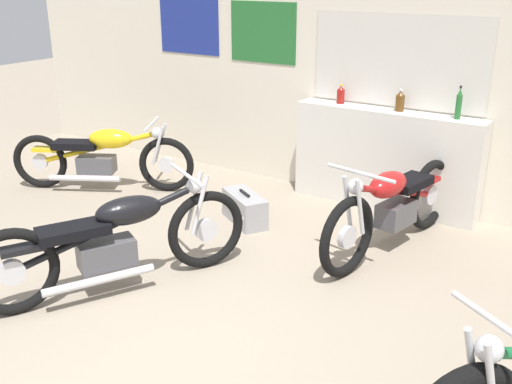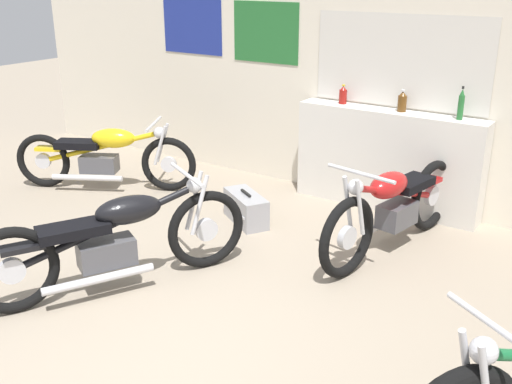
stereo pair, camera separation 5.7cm
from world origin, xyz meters
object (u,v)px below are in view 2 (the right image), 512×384
(bottle_left_center, at_px, (402,102))
(motorcycle_yellow, at_px, (104,155))
(bottle_center, at_px, (461,105))
(hard_case_silver, at_px, (246,208))
(motorcycle_black, at_px, (115,239))
(motorcycle_red, at_px, (393,206))
(bottle_leftmost, at_px, (343,95))

(bottle_left_center, bearing_deg, motorcycle_yellow, -156.75)
(bottle_center, xyz_separation_m, hard_case_silver, (-1.68, -1.17, -1.04))
(bottle_left_center, height_order, motorcycle_black, bottle_left_center)
(bottle_center, bearing_deg, hard_case_silver, -145.17)
(bottle_center, bearing_deg, bottle_left_center, 177.52)
(motorcycle_red, xyz_separation_m, motorcycle_yellow, (-3.35, -0.30, -0.02))
(bottle_leftmost, relative_size, hard_case_silver, 0.32)
(bottle_left_center, bearing_deg, motorcycle_red, -69.87)
(bottle_leftmost, distance_m, bottle_center, 1.25)
(motorcycle_red, relative_size, motorcycle_black, 1.01)
(motorcycle_black, bearing_deg, motorcycle_red, 50.52)
(motorcycle_yellow, height_order, hard_case_silver, motorcycle_yellow)
(bottle_center, xyz_separation_m, motorcycle_black, (-1.76, -2.82, -0.77))
(motorcycle_black, distance_m, hard_case_silver, 1.68)
(bottle_leftmost, distance_m, hard_case_silver, 1.61)
(bottle_center, height_order, motorcycle_red, bottle_center)
(motorcycle_yellow, xyz_separation_m, motorcycle_black, (1.82, -1.56, 0.02))
(motorcycle_yellow, xyz_separation_m, hard_case_silver, (1.90, 0.09, -0.25))
(bottle_leftmost, bearing_deg, motorcycle_yellow, -151.03)
(bottle_left_center, bearing_deg, motorcycle_black, -112.43)
(motorcycle_red, relative_size, motorcycle_yellow, 1.08)
(bottle_leftmost, height_order, motorcycle_yellow, bottle_leftmost)
(bottle_leftmost, relative_size, bottle_left_center, 0.92)
(motorcycle_yellow, height_order, motorcycle_black, motorcycle_black)
(bottle_leftmost, relative_size, motorcycle_yellow, 0.11)
(motorcycle_red, distance_m, hard_case_silver, 1.49)
(motorcycle_red, distance_m, motorcycle_black, 2.42)
(bottle_center, height_order, hard_case_silver, bottle_center)
(bottle_left_center, relative_size, motorcycle_black, 0.11)
(bottle_left_center, xyz_separation_m, hard_case_silver, (-1.09, -1.19, -1.00))
(motorcycle_red, bearing_deg, bottle_leftmost, 135.85)
(motorcycle_black, xyz_separation_m, hard_case_silver, (0.09, 1.66, -0.28))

